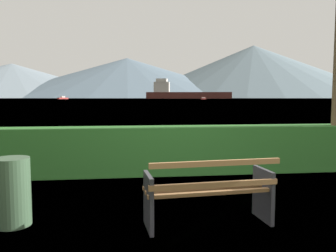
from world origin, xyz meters
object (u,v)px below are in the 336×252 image
at_px(cargo_ship_large, 182,93).
at_px(tender_far, 204,99).
at_px(trash_bin, 12,192).
at_px(park_bench, 209,192).
at_px(sailboat_mid, 63,98).

bearing_deg(cargo_ship_large, tender_far, -92.44).
bearing_deg(trash_bin, park_bench, -7.15).
height_order(sailboat_mid, tender_far, sailboat_mid).
height_order(trash_bin, sailboat_mid, sailboat_mid).
height_order(trash_bin, tender_far, tender_far).
relative_size(park_bench, tender_far, 0.17).
xyz_separation_m(park_bench, sailboat_mid, (-44.24, 234.84, 0.30)).
relative_size(park_bench, cargo_ship_large, 0.02).
height_order(trash_bin, cargo_ship_large, cargo_ship_large).
bearing_deg(tender_far, cargo_ship_large, 87.56).
height_order(park_bench, tender_far, tender_far).
xyz_separation_m(park_bench, tender_far, (42.81, 187.79, 0.09)).
bearing_deg(trash_bin, sailboat_mid, 100.11).
xyz_separation_m(cargo_ship_large, sailboat_mid, (-91.47, -57.12, -4.16)).
xyz_separation_m(sailboat_mid, tender_far, (87.04, -47.05, -0.21)).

